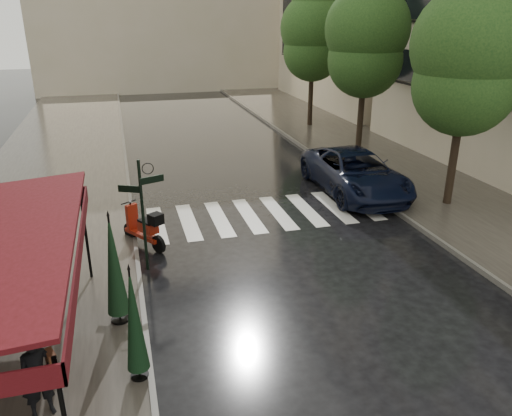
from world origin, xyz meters
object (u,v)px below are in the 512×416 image
scooter (145,228)px  parked_car (355,173)px  parasol_back (114,265)px  parasol_front (134,320)px  pedestrian_with_umbrella (30,335)px

scooter → parked_car: parked_car is taller
scooter → parasol_back: parasol_back is taller
parasol_front → parasol_back: size_ratio=0.90×
parked_car → parasol_back: (-8.97, -6.73, 0.71)m
pedestrian_with_umbrella → scooter: 6.93m
scooter → parasol_front: (-0.50, -5.97, 0.79)m
parked_car → parasol_back: size_ratio=2.24×
parasol_front → parasol_back: parasol_back is taller
parasol_front → parked_car: bearing=45.3°
pedestrian_with_umbrella → parasol_back: bearing=40.3°
pedestrian_with_umbrella → parasol_back: 2.85m
pedestrian_with_umbrella → parked_car: bearing=19.7°
parked_car → parasol_front: 12.31m
pedestrian_with_umbrella → scooter: pedestrian_with_umbrella is taller
parasol_back → scooter: bearing=78.3°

